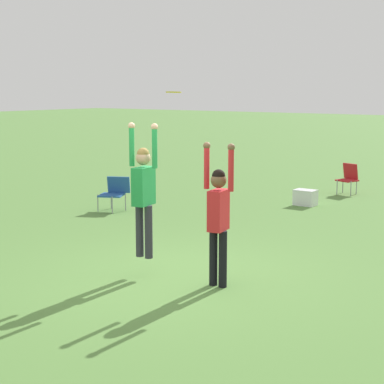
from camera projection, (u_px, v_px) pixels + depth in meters
name	position (u px, v px, depth m)	size (l,w,h in m)	color
ground_plane	(175.00, 277.00, 9.72)	(120.00, 120.00, 0.00)	#56843D
person_jumping	(144.00, 187.00, 9.62)	(0.55, 0.42, 2.05)	#2D2D38
person_defending	(218.00, 212.00, 9.13)	(0.52, 0.39, 2.08)	black
frisbee	(173.00, 92.00, 9.11)	(0.22, 0.22, 0.02)	yellow
camping_chair_1	(349.00, 177.00, 17.32)	(0.58, 0.62, 0.82)	gray
camping_chair_2	(114.00, 191.00, 14.98)	(0.72, 0.77, 0.79)	gray
cooler_box	(305.00, 198.00, 15.68)	(0.53, 0.37, 0.39)	white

